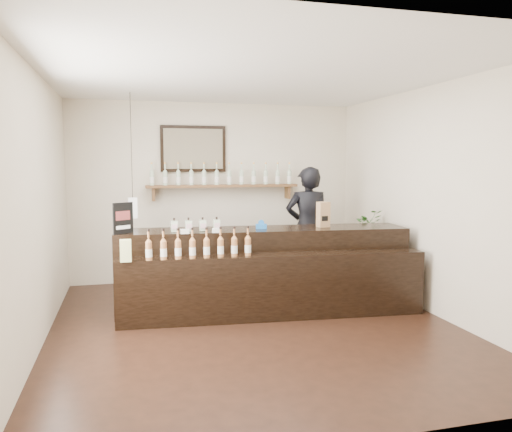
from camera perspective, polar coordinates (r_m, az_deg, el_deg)
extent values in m
plane|color=black|center=(5.85, -0.22, -12.42)|extent=(5.00, 5.00, 0.00)
plane|color=beige|center=(8.01, -4.66, 2.77)|extent=(4.50, 0.00, 4.50)
plane|color=beige|center=(3.22, 10.87, -2.11)|extent=(4.50, 0.00, 4.50)
plane|color=beige|center=(5.47, -23.71, 0.78)|extent=(0.00, 5.00, 5.00)
plane|color=beige|center=(6.50, 19.37, 1.70)|extent=(0.00, 5.00, 5.00)
plane|color=white|center=(5.63, -0.23, 15.72)|extent=(5.00, 5.00, 0.00)
cube|color=brown|center=(7.90, -3.79, 3.45)|extent=(2.40, 0.25, 0.04)
cube|color=brown|center=(7.80, -11.64, 2.43)|extent=(0.04, 0.20, 0.20)
cube|color=brown|center=(8.20, 3.62, 2.71)|extent=(0.04, 0.20, 0.20)
cube|color=black|center=(7.92, -7.18, 7.63)|extent=(1.02, 0.04, 0.72)
cube|color=#4D4231|center=(7.90, -7.16, 7.63)|extent=(0.92, 0.01, 0.62)
cube|color=white|center=(7.01, -13.89, 0.92)|extent=(0.12, 0.12, 0.28)
cylinder|color=black|center=(6.98, -14.07, 7.84)|extent=(0.01, 0.01, 1.41)
cylinder|color=beige|center=(7.76, -11.82, 4.20)|extent=(0.07, 0.07, 0.20)
cone|color=beige|center=(7.76, -11.84, 5.14)|extent=(0.07, 0.07, 0.05)
cylinder|color=beige|center=(7.76, -11.85, 5.58)|extent=(0.02, 0.02, 0.07)
cylinder|color=gold|center=(7.76, -11.85, 5.93)|extent=(0.03, 0.03, 0.02)
cylinder|color=white|center=(7.76, -11.81, 4.05)|extent=(0.07, 0.07, 0.09)
cylinder|color=beige|center=(7.77, -10.34, 4.23)|extent=(0.07, 0.07, 0.20)
cone|color=beige|center=(7.77, -10.36, 5.17)|extent=(0.07, 0.07, 0.05)
cylinder|color=beige|center=(7.77, -10.37, 5.61)|extent=(0.02, 0.02, 0.07)
cylinder|color=gold|center=(7.77, -10.37, 5.95)|extent=(0.03, 0.03, 0.02)
cylinder|color=white|center=(7.78, -10.34, 4.08)|extent=(0.07, 0.07, 0.09)
cylinder|color=beige|center=(7.79, -8.87, 4.26)|extent=(0.07, 0.07, 0.20)
cone|color=beige|center=(7.79, -8.89, 5.19)|extent=(0.07, 0.07, 0.05)
cylinder|color=beige|center=(7.79, -8.89, 5.63)|extent=(0.02, 0.02, 0.07)
cylinder|color=gold|center=(7.79, -8.90, 5.98)|extent=(0.03, 0.03, 0.02)
cylinder|color=white|center=(7.79, -8.87, 4.11)|extent=(0.07, 0.07, 0.09)
cylinder|color=beige|center=(7.81, -7.41, 4.29)|extent=(0.07, 0.07, 0.20)
cone|color=beige|center=(7.81, -7.42, 5.22)|extent=(0.07, 0.07, 0.05)
cylinder|color=beige|center=(7.81, -7.43, 5.66)|extent=(0.02, 0.02, 0.07)
cylinder|color=gold|center=(7.81, -7.43, 6.00)|extent=(0.03, 0.03, 0.02)
cylinder|color=white|center=(7.81, -7.41, 4.14)|extent=(0.07, 0.07, 0.09)
cylinder|color=beige|center=(7.84, -5.95, 4.31)|extent=(0.07, 0.07, 0.20)
cone|color=beige|center=(7.84, -5.96, 5.24)|extent=(0.07, 0.07, 0.05)
cylinder|color=beige|center=(7.84, -5.97, 5.68)|extent=(0.02, 0.02, 0.07)
cylinder|color=gold|center=(7.84, -5.97, 6.02)|extent=(0.03, 0.03, 0.02)
cylinder|color=white|center=(7.84, -5.95, 4.16)|extent=(0.07, 0.07, 0.09)
cylinder|color=beige|center=(7.87, -4.51, 4.33)|extent=(0.07, 0.07, 0.20)
cone|color=beige|center=(7.87, -4.52, 5.25)|extent=(0.07, 0.07, 0.05)
cylinder|color=beige|center=(7.87, -4.52, 5.69)|extent=(0.02, 0.02, 0.07)
cylinder|color=gold|center=(7.87, -4.53, 6.03)|extent=(0.03, 0.03, 0.02)
cylinder|color=white|center=(7.87, -4.51, 4.18)|extent=(0.07, 0.07, 0.09)
cylinder|color=beige|center=(7.91, -3.08, 4.35)|extent=(0.07, 0.07, 0.20)
cone|color=beige|center=(7.91, -3.09, 5.27)|extent=(0.07, 0.07, 0.05)
cylinder|color=beige|center=(7.91, -3.09, 5.70)|extent=(0.02, 0.02, 0.07)
cylinder|color=gold|center=(7.91, -3.09, 6.04)|extent=(0.03, 0.03, 0.02)
cylinder|color=white|center=(7.91, -3.08, 4.20)|extent=(0.07, 0.07, 0.09)
cylinder|color=beige|center=(7.95, -1.66, 4.36)|extent=(0.07, 0.07, 0.20)
cone|color=beige|center=(7.95, -1.67, 5.28)|extent=(0.07, 0.07, 0.05)
cylinder|color=beige|center=(7.95, -1.67, 5.71)|extent=(0.02, 0.02, 0.07)
cylinder|color=gold|center=(7.95, -1.67, 6.05)|extent=(0.03, 0.03, 0.02)
cylinder|color=white|center=(7.95, -1.66, 4.22)|extent=(0.07, 0.07, 0.09)
cylinder|color=beige|center=(8.00, -0.26, 4.37)|extent=(0.07, 0.07, 0.20)
cone|color=beige|center=(8.00, -0.27, 5.28)|extent=(0.07, 0.07, 0.05)
cylinder|color=beige|center=(8.00, -0.27, 5.71)|extent=(0.02, 0.02, 0.07)
cylinder|color=gold|center=(8.00, -0.27, 6.05)|extent=(0.03, 0.03, 0.02)
cylinder|color=white|center=(8.00, -0.26, 4.23)|extent=(0.07, 0.07, 0.09)
cylinder|color=beige|center=(8.05, 1.12, 4.38)|extent=(0.07, 0.07, 0.20)
cone|color=beige|center=(8.05, 1.12, 5.29)|extent=(0.07, 0.07, 0.05)
cylinder|color=beige|center=(8.05, 1.12, 5.71)|extent=(0.02, 0.02, 0.07)
cylinder|color=gold|center=(8.05, 1.12, 6.05)|extent=(0.03, 0.03, 0.02)
cylinder|color=white|center=(8.05, 1.12, 4.24)|extent=(0.07, 0.07, 0.09)
cylinder|color=beige|center=(8.11, 2.48, 4.39)|extent=(0.07, 0.07, 0.20)
cone|color=beige|center=(8.11, 2.49, 5.29)|extent=(0.07, 0.07, 0.05)
cylinder|color=beige|center=(8.11, 2.49, 5.71)|extent=(0.02, 0.02, 0.07)
cylinder|color=gold|center=(8.11, 2.49, 6.04)|extent=(0.03, 0.03, 0.02)
cylinder|color=white|center=(8.11, 2.48, 4.25)|extent=(0.07, 0.07, 0.09)
cylinder|color=beige|center=(8.17, 3.83, 4.40)|extent=(0.07, 0.07, 0.20)
cone|color=beige|center=(8.17, 3.83, 5.29)|extent=(0.07, 0.07, 0.05)
cylinder|color=beige|center=(8.17, 3.84, 5.71)|extent=(0.02, 0.02, 0.07)
cylinder|color=gold|center=(8.17, 3.84, 6.04)|extent=(0.03, 0.03, 0.02)
cylinder|color=white|center=(8.17, 3.83, 4.25)|extent=(0.07, 0.07, 0.09)
cube|color=black|center=(6.45, 0.86, -5.96)|extent=(3.72, 0.96, 1.03)
cube|color=black|center=(6.02, 2.10, -8.04)|extent=(3.69, 0.64, 0.78)
cube|color=white|center=(5.93, -8.12, -1.76)|extent=(0.10, 0.04, 0.05)
cube|color=white|center=(5.99, -4.52, -1.65)|extent=(0.10, 0.04, 0.05)
cube|color=#C8D07F|center=(5.68, -14.66, -4.44)|extent=(0.12, 0.12, 0.12)
cube|color=#C8D07F|center=(5.66, -14.69, -3.25)|extent=(0.12, 0.12, 0.12)
cube|color=beige|center=(6.10, -9.33, -1.16)|extent=(0.08, 0.08, 0.13)
cube|color=beige|center=(6.05, -9.29, -1.22)|extent=(0.07, 0.00, 0.06)
cylinder|color=black|center=(6.09, -9.35, -0.37)|extent=(0.02, 0.02, 0.03)
cube|color=beige|center=(6.11, -7.72, -1.12)|extent=(0.08, 0.08, 0.13)
cube|color=beige|center=(6.07, -7.66, -1.17)|extent=(0.07, 0.00, 0.06)
cylinder|color=black|center=(6.10, -7.73, -0.32)|extent=(0.02, 0.02, 0.03)
cube|color=beige|center=(6.14, -6.12, -1.07)|extent=(0.08, 0.08, 0.13)
cube|color=beige|center=(6.09, -6.05, -1.13)|extent=(0.07, 0.00, 0.06)
cylinder|color=black|center=(6.13, -6.12, -0.28)|extent=(0.02, 0.02, 0.03)
cube|color=beige|center=(6.16, -4.53, -1.02)|extent=(0.08, 0.08, 0.13)
cube|color=beige|center=(6.12, -4.45, -1.08)|extent=(0.07, 0.00, 0.06)
cylinder|color=black|center=(6.16, -4.53, -0.24)|extent=(0.02, 0.02, 0.03)
cylinder|color=#AA6939|center=(5.68, -12.16, -3.95)|extent=(0.07, 0.07, 0.20)
cone|color=#AA6939|center=(5.66, -12.19, -2.69)|extent=(0.07, 0.07, 0.05)
cylinder|color=#AA6939|center=(5.65, -12.20, -2.09)|extent=(0.02, 0.02, 0.07)
cylinder|color=black|center=(5.65, -12.21, -1.61)|extent=(0.03, 0.03, 0.02)
cylinder|color=white|center=(5.68, -12.15, -4.16)|extent=(0.07, 0.07, 0.09)
cylinder|color=#AA6939|center=(5.69, -10.52, -3.91)|extent=(0.07, 0.07, 0.20)
cone|color=#AA6939|center=(5.67, -10.55, -2.64)|extent=(0.07, 0.07, 0.05)
cylinder|color=#AA6939|center=(5.66, -10.56, -2.04)|extent=(0.02, 0.02, 0.07)
cylinder|color=black|center=(5.65, -10.57, -1.57)|extent=(0.03, 0.03, 0.02)
cylinder|color=white|center=(5.69, -10.52, -4.11)|extent=(0.07, 0.07, 0.09)
cylinder|color=#AA6939|center=(5.70, -8.89, -3.85)|extent=(0.07, 0.07, 0.20)
cone|color=#AA6939|center=(5.68, -8.92, -2.59)|extent=(0.07, 0.07, 0.05)
cylinder|color=#AA6939|center=(5.67, -8.92, -1.99)|extent=(0.02, 0.02, 0.07)
cylinder|color=black|center=(5.67, -8.93, -1.52)|extent=(0.03, 0.03, 0.02)
cylinder|color=white|center=(5.71, -8.89, -4.06)|extent=(0.07, 0.07, 0.09)
cylinder|color=#AA6939|center=(5.72, -7.28, -3.80)|extent=(0.07, 0.07, 0.20)
cone|color=#AA6939|center=(5.70, -7.29, -2.54)|extent=(0.07, 0.07, 0.05)
cylinder|color=#AA6939|center=(5.69, -7.30, -1.94)|extent=(0.02, 0.02, 0.07)
cylinder|color=black|center=(5.69, -7.31, -1.47)|extent=(0.03, 0.03, 0.02)
cylinder|color=white|center=(5.72, -7.27, -4.00)|extent=(0.07, 0.07, 0.09)
cylinder|color=#AA6939|center=(5.74, -5.67, -3.74)|extent=(0.07, 0.07, 0.20)
cone|color=#AA6939|center=(5.72, -5.68, -2.49)|extent=(0.07, 0.07, 0.05)
cylinder|color=#AA6939|center=(5.71, -5.69, -1.89)|extent=(0.02, 0.02, 0.07)
cylinder|color=black|center=(5.71, -5.69, -1.43)|extent=(0.03, 0.03, 0.02)
cylinder|color=white|center=(5.75, -5.67, -3.94)|extent=(0.07, 0.07, 0.09)
cylinder|color=#AA6939|center=(5.77, -4.07, -3.68)|extent=(0.07, 0.07, 0.20)
cone|color=#AA6939|center=(5.75, -4.08, -2.43)|extent=(0.07, 0.07, 0.05)
cylinder|color=#AA6939|center=(5.74, -4.09, -1.84)|extent=(0.02, 0.02, 0.07)
cylinder|color=black|center=(5.74, -4.09, -1.38)|extent=(0.03, 0.03, 0.02)
cylinder|color=white|center=(5.77, -4.07, -3.88)|extent=(0.07, 0.07, 0.09)
cylinder|color=#AA6939|center=(5.80, -2.50, -3.62)|extent=(0.07, 0.07, 0.20)
cone|color=#AA6939|center=(5.78, -2.50, -2.38)|extent=(0.07, 0.07, 0.05)
cylinder|color=#AA6939|center=(5.77, -2.50, -1.79)|extent=(0.02, 0.02, 0.07)
cylinder|color=black|center=(5.77, -2.51, -1.33)|extent=(0.03, 0.03, 0.02)
cylinder|color=white|center=(5.80, -2.50, -3.82)|extent=(0.07, 0.07, 0.09)
cylinder|color=#AA6939|center=(5.84, -0.94, -3.56)|extent=(0.07, 0.07, 0.20)
cone|color=#AA6939|center=(5.82, -0.94, -2.32)|extent=(0.07, 0.07, 0.05)
cylinder|color=#AA6939|center=(5.81, -0.94, -1.74)|extent=(0.02, 0.02, 0.07)
cylinder|color=black|center=(5.80, -0.94, -1.28)|extent=(0.03, 0.03, 0.02)
cylinder|color=white|center=(5.84, -0.94, -3.75)|extent=(0.07, 0.07, 0.09)
cube|color=black|center=(6.05, -14.96, -0.25)|extent=(0.23, 0.16, 0.37)
cube|color=maroon|center=(6.04, -14.96, 0.04)|extent=(0.16, 0.11, 0.11)
cube|color=white|center=(6.05, -14.93, -1.25)|extent=(0.16, 0.11, 0.04)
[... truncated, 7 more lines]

